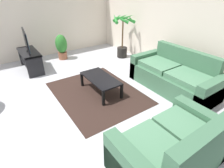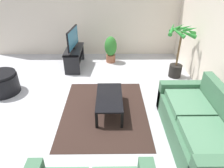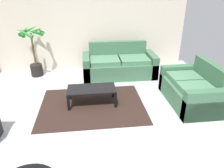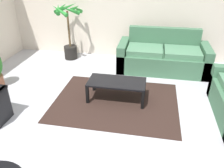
% 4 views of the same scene
% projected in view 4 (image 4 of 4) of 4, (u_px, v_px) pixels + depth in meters
% --- Properties ---
extents(ground_plane, '(6.60, 6.60, 0.00)m').
position_uv_depth(ground_plane, '(100.00, 125.00, 3.55)').
color(ground_plane, '#B2B2B7').
extents(wall_back, '(6.00, 0.06, 2.70)m').
position_uv_depth(wall_back, '(127.00, 3.00, 5.51)').
color(wall_back, beige).
rests_on(wall_back, ground).
extents(couch_main, '(2.00, 0.90, 0.90)m').
position_uv_depth(couch_main, '(163.00, 57.00, 5.23)').
color(couch_main, '#3F6B4C').
rests_on(couch_main, ground).
extents(coffee_table, '(1.02, 0.51, 0.36)m').
position_uv_depth(coffee_table, '(117.00, 84.00, 4.08)').
color(coffee_table, black).
rests_on(coffee_table, ground).
extents(area_rug, '(2.20, 1.70, 0.01)m').
position_uv_depth(area_rug, '(116.00, 101.00, 4.14)').
color(area_rug, black).
rests_on(area_rug, ground).
extents(potted_palm, '(0.69, 0.71, 1.39)m').
position_uv_depth(potted_palm, '(69.00, 33.00, 5.66)').
color(potted_palm, black).
rests_on(potted_palm, ground).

